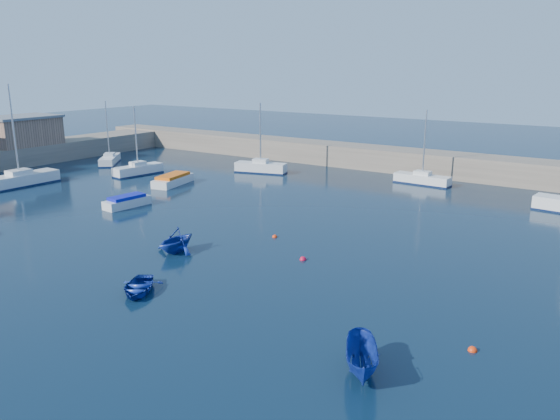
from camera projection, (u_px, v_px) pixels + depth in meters
The scene contains 16 objects.
ground at pixel (65, 307), 28.65m from camera, with size 220.00×220.00×0.00m, color #0B1E31.
back_wall at pixel (399, 160), 65.25m from camera, with size 96.00×4.50×2.60m, color #776A5A.
brick_shed_a at pixel (22, 132), 69.44m from camera, with size 6.00×8.00×3.40m, color #8C6851.
sailboat_2 at pixel (20, 179), 57.22m from camera, with size 2.28×8.06×10.49m.
sailboat_3 at pixel (138, 170), 63.00m from camera, with size 2.45×6.06×7.88m.
sailboat_4 at pixel (110, 159), 70.19m from camera, with size 5.21×5.74×7.96m.
sailboat_5 at pixel (261, 167), 64.33m from camera, with size 6.29×3.20×8.13m.
sailboat_6 at pixel (422, 179), 58.06m from camera, with size 6.00×1.98×7.83m.
motorboat_1 at pixel (127, 201), 48.80m from camera, with size 1.87×4.37×1.04m.
motorboat_2 at pixel (173, 180), 57.88m from camera, with size 3.00×5.72×1.12m.
dinghy_center at pixel (138, 287), 30.37m from camera, with size 2.31×3.24×0.67m, color navy.
dinghy_left at pixel (176, 240), 36.86m from camera, with size 2.78×3.23×1.70m, color navy.
dinghy_right at pixel (362, 359), 22.24m from camera, with size 1.35×3.59×1.39m, color navy.
buoy_1 at pixel (303, 260), 35.58m from camera, with size 0.46×0.46×0.46m, color #B20D29.
buoy_2 at pixel (472, 351), 24.25m from camera, with size 0.42×0.42×0.42m, color red.
buoy_3 at pixel (275, 237), 40.27m from camera, with size 0.39×0.39×0.39m, color red.
Camera 1 is at (24.08, -15.61, 12.29)m, focal length 35.00 mm.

